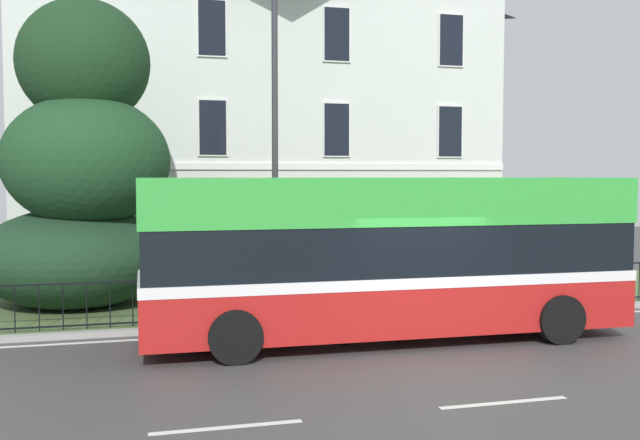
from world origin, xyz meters
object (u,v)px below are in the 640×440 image
georgian_townhouse (249,95)px  street_lamp_post (275,127)px  evergreen_tree (82,180)px  single_decker_bus (387,255)px  litter_bin (400,284)px

georgian_townhouse → street_lamp_post: bearing=-96.2°
evergreen_tree → single_decker_bus: (6.04, -4.87, -1.46)m
single_decker_bus → street_lamp_post: (-1.74, 2.61, 2.67)m
evergreen_tree → litter_bin: 8.08m
single_decker_bus → street_lamp_post: 4.12m
georgian_townhouse → single_decker_bus: 14.37m
single_decker_bus → street_lamp_post: size_ratio=1.29×
evergreen_tree → street_lamp_post: bearing=-27.7°
evergreen_tree → litter_bin: bearing=-16.9°
single_decker_bus → litter_bin: (1.31, 2.64, -1.02)m
street_lamp_post → litter_bin: street_lamp_post is taller
street_lamp_post → litter_bin: (3.05, 0.02, -3.69)m
street_lamp_post → single_decker_bus: bearing=-56.4°
georgian_townhouse → evergreen_tree: size_ratio=2.11×
litter_bin → georgian_townhouse: bearing=99.6°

